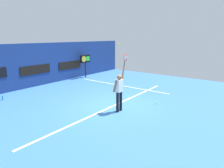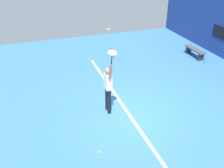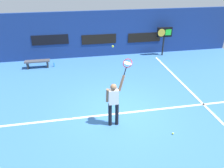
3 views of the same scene
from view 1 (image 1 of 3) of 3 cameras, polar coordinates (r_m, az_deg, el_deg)
ground_plane at (r=9.84m, az=0.08°, el=-6.18°), size 18.00×18.00×0.00m
back_wall at (r=14.32m, az=-21.37°, el=5.07°), size 18.00×0.20×2.88m
sponsor_banner_center at (r=14.26m, az=-21.02°, el=3.85°), size 2.20×0.03×0.60m
sponsor_banner_starboard at (r=16.03m, az=-11.90°, el=5.31°), size 2.20×0.03×0.60m
court_baseline at (r=9.79m, az=0.47°, el=-6.25°), size 10.00×0.10×0.01m
court_sideline at (r=13.74m, az=2.44°, el=-0.42°), size 0.10×7.00×0.01m
tennis_player at (r=8.82m, az=2.08°, el=-1.64°), size 0.63×0.31×1.98m
tennis_racket at (r=8.93m, az=3.83°, el=7.40°), size 0.38×0.27×0.63m
tennis_ball at (r=8.52m, az=1.91°, el=11.22°), size 0.07×0.07×0.07m
scoreboard_clock at (r=16.35m, az=-7.68°, el=6.86°), size 0.96×0.20×1.84m
water_bottle at (r=12.13m, az=-28.86°, el=-3.49°), size 0.07×0.07×0.24m
spare_ball at (r=10.29m, az=12.42°, el=-5.41°), size 0.07×0.07×0.07m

